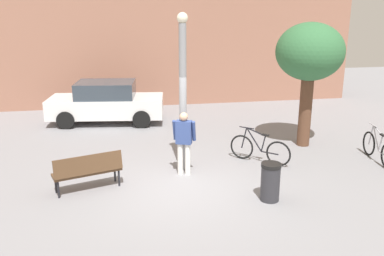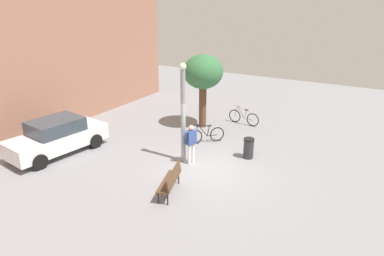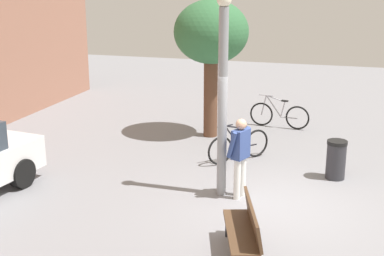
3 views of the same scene
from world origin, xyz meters
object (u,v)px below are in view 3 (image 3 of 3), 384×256
(lamppost, at_px, (223,91))
(park_bench, at_px, (246,226))
(trash_bin, at_px, (336,159))
(bicycle_black, at_px, (238,146))
(plaza_tree, at_px, (211,35))
(person_by_lamppost, at_px, (240,153))
(bicycle_silver, at_px, (279,115))

(lamppost, height_order, park_bench, lamppost)
(trash_bin, bearing_deg, bicycle_black, 76.75)
(plaza_tree, xyz_separation_m, trash_bin, (-2.42, -3.54, -2.41))
(lamppost, height_order, trash_bin, lamppost)
(person_by_lamppost, xyz_separation_m, plaza_tree, (4.09, 1.70, 1.89))
(bicycle_silver, distance_m, trash_bin, 4.26)
(bicycle_silver, relative_size, bicycle_black, 1.30)
(bicycle_silver, distance_m, bicycle_black, 3.35)
(park_bench, xyz_separation_m, trash_bin, (4.06, -1.24, -0.10))
(plaza_tree, bearing_deg, bicycle_black, -147.17)
(trash_bin, bearing_deg, plaza_tree, 55.66)
(lamppost, bearing_deg, person_by_lamppost, -96.14)
(lamppost, bearing_deg, plaza_tree, 17.88)
(plaza_tree, distance_m, bicycle_silver, 3.34)
(bicycle_silver, xyz_separation_m, bicycle_black, (-3.30, 0.53, 0.00))
(plaza_tree, relative_size, bicycle_silver, 2.11)
(lamppost, relative_size, person_by_lamppost, 2.45)
(bicycle_black, distance_m, trash_bin, 2.40)
(plaza_tree, relative_size, trash_bin, 4.29)
(bicycle_silver, bearing_deg, bicycle_black, 170.84)
(park_bench, distance_m, bicycle_silver, 7.94)
(person_by_lamppost, xyz_separation_m, park_bench, (-2.39, -0.60, -0.42))
(person_by_lamppost, bearing_deg, plaza_tree, 22.57)
(lamppost, height_order, person_by_lamppost, lamppost)
(trash_bin, bearing_deg, person_by_lamppost, 132.17)
(person_by_lamppost, xyz_separation_m, trash_bin, (1.67, -1.84, -0.52))
(bicycle_silver, bearing_deg, plaza_tree, 129.53)
(person_by_lamppost, relative_size, park_bench, 1.00)
(bicycle_silver, bearing_deg, lamppost, 175.48)
(plaza_tree, distance_m, trash_bin, 4.92)
(plaza_tree, height_order, bicycle_black, plaza_tree)
(person_by_lamppost, bearing_deg, park_bench, -165.97)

